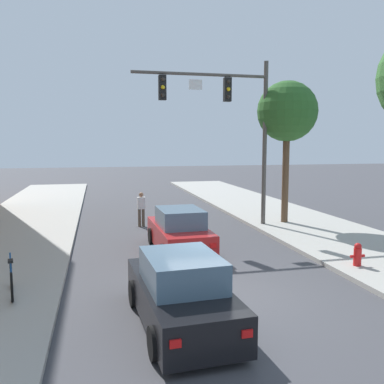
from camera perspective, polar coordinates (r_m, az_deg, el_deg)
ground_plane at (r=10.84m, az=4.12°, el=-14.54°), size 120.00×120.00×0.00m
traffic_signal_mast at (r=18.83m, az=5.22°, el=10.99°), size 6.23×0.38×7.50m
car_lead_red at (r=15.01m, az=-1.77°, el=-5.59°), size 1.93×4.29×1.60m
car_following_black at (r=9.11m, az=-1.61°, el=-13.90°), size 2.02×4.33×1.60m
pedestrian_crossing_road at (r=19.52m, az=-7.08°, el=-2.17°), size 0.36×0.22×1.64m
bicycle_leaning at (r=11.43m, az=-23.87°, el=-11.10°), size 0.41×1.75×0.98m
fire_hydrant at (r=13.85m, az=22.07°, el=-8.06°), size 0.48×0.24×0.72m
street_tree_second at (r=20.13m, az=13.12°, el=10.73°), size 2.83×2.83×6.71m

